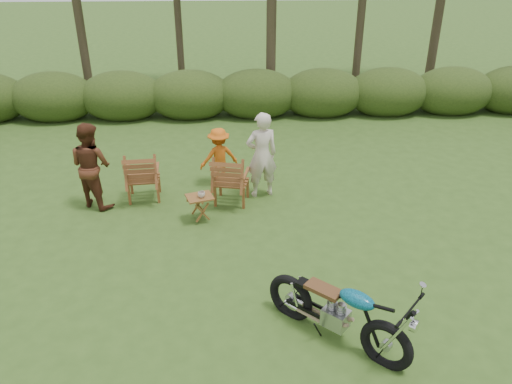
{
  "coord_description": "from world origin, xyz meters",
  "views": [
    {
      "loc": [
        -0.78,
        -5.65,
        4.84
      ],
      "look_at": [
        -0.38,
        2.04,
        0.9
      ],
      "focal_mm": 35.0,
      "sensor_mm": 36.0,
      "label": 1
    }
  ],
  "objects_px": {
    "motorcycle": "(334,337)",
    "adult_a": "(261,195)",
    "adult_b": "(98,204)",
    "child": "(220,184)",
    "lawn_chair_left": "(146,198)",
    "side_table": "(200,208)",
    "lawn_chair_right": "(232,202)",
    "cup": "(201,195)"
  },
  "relations": [
    {
      "from": "motorcycle",
      "to": "adult_a",
      "type": "relative_size",
      "value": 1.14
    },
    {
      "from": "adult_b",
      "to": "child",
      "type": "distance_m",
      "value": 2.61
    },
    {
      "from": "motorcycle",
      "to": "child",
      "type": "bearing_deg",
      "value": 150.68
    },
    {
      "from": "adult_b",
      "to": "child",
      "type": "bearing_deg",
      "value": -129.58
    },
    {
      "from": "motorcycle",
      "to": "adult_b",
      "type": "relative_size",
      "value": 1.19
    },
    {
      "from": "motorcycle",
      "to": "lawn_chair_left",
      "type": "bearing_deg",
      "value": 168.92
    },
    {
      "from": "motorcycle",
      "to": "side_table",
      "type": "xyz_separation_m",
      "value": [
        -1.95,
        3.25,
        0.26
      ]
    },
    {
      "from": "lawn_chair_left",
      "to": "child",
      "type": "distance_m",
      "value": 1.65
    },
    {
      "from": "motorcycle",
      "to": "adult_b",
      "type": "xyz_separation_m",
      "value": [
        -4.08,
        4.0,
        0.0
      ]
    },
    {
      "from": "lawn_chair_right",
      "to": "child",
      "type": "bearing_deg",
      "value": -61.29
    },
    {
      "from": "adult_a",
      "to": "motorcycle",
      "type": "bearing_deg",
      "value": 85.19
    },
    {
      "from": "motorcycle",
      "to": "lawn_chair_right",
      "type": "xyz_separation_m",
      "value": [
        -1.35,
        3.96,
        0.0
      ]
    },
    {
      "from": "side_table",
      "to": "adult_a",
      "type": "distance_m",
      "value": 1.61
    },
    {
      "from": "cup",
      "to": "adult_b",
      "type": "relative_size",
      "value": 0.08
    },
    {
      "from": "lawn_chair_right",
      "to": "cup",
      "type": "relative_size",
      "value": 7.9
    },
    {
      "from": "lawn_chair_left",
      "to": "adult_b",
      "type": "bearing_deg",
      "value": 8.67
    },
    {
      "from": "lawn_chair_left",
      "to": "cup",
      "type": "distance_m",
      "value": 1.69
    },
    {
      "from": "lawn_chair_right",
      "to": "lawn_chair_left",
      "type": "distance_m",
      "value": 1.81
    },
    {
      "from": "motorcycle",
      "to": "side_table",
      "type": "height_order",
      "value": "motorcycle"
    },
    {
      "from": "lawn_chair_left",
      "to": "adult_b",
      "type": "xyz_separation_m",
      "value": [
        -0.94,
        -0.22,
        0.0
      ]
    },
    {
      "from": "motorcycle",
      "to": "lawn_chair_right",
      "type": "bearing_deg",
      "value": 151.03
    },
    {
      "from": "lawn_chair_left",
      "to": "motorcycle",
      "type": "bearing_deg",
      "value": 122.03
    },
    {
      "from": "lawn_chair_right",
      "to": "adult_b",
      "type": "relative_size",
      "value": 0.61
    },
    {
      "from": "lawn_chair_left",
      "to": "adult_a",
      "type": "height_order",
      "value": "adult_a"
    },
    {
      "from": "lawn_chair_left",
      "to": "adult_b",
      "type": "relative_size",
      "value": 0.61
    },
    {
      "from": "lawn_chair_right",
      "to": "lawn_chair_left",
      "type": "xyz_separation_m",
      "value": [
        -1.79,
        0.25,
        0.0
      ]
    },
    {
      "from": "lawn_chair_right",
      "to": "child",
      "type": "distance_m",
      "value": 0.88
    },
    {
      "from": "lawn_chair_left",
      "to": "side_table",
      "type": "height_order",
      "value": "lawn_chair_left"
    },
    {
      "from": "adult_b",
      "to": "motorcycle",
      "type": "bearing_deg",
      "value": 168.01
    },
    {
      "from": "motorcycle",
      "to": "lawn_chair_left",
      "type": "distance_m",
      "value": 5.26
    },
    {
      "from": "lawn_chair_right",
      "to": "child",
      "type": "relative_size",
      "value": 0.83
    },
    {
      "from": "adult_b",
      "to": "cup",
      "type": "bearing_deg",
      "value": -167.5
    },
    {
      "from": "adult_b",
      "to": "lawn_chair_right",
      "type": "bearing_deg",
      "value": -148.29
    },
    {
      "from": "lawn_chair_right",
      "to": "cup",
      "type": "xyz_separation_m",
      "value": [
        -0.56,
        -0.75,
        0.57
      ]
    },
    {
      "from": "adult_a",
      "to": "side_table",
      "type": "bearing_deg",
      "value": 24.72
    },
    {
      "from": "adult_a",
      "to": "adult_b",
      "type": "height_order",
      "value": "adult_a"
    },
    {
      "from": "side_table",
      "to": "adult_b",
      "type": "height_order",
      "value": "adult_b"
    },
    {
      "from": "lawn_chair_right",
      "to": "cup",
      "type": "distance_m",
      "value": 1.1
    },
    {
      "from": "lawn_chair_right",
      "to": "adult_a",
      "type": "relative_size",
      "value": 0.59
    },
    {
      "from": "lawn_chair_right",
      "to": "adult_b",
      "type": "bearing_deg",
      "value": 11.21
    },
    {
      "from": "side_table",
      "to": "cup",
      "type": "xyz_separation_m",
      "value": [
        0.04,
        -0.04,
        0.31
      ]
    },
    {
      "from": "motorcycle",
      "to": "cup",
      "type": "relative_size",
      "value": 15.27
    }
  ]
}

